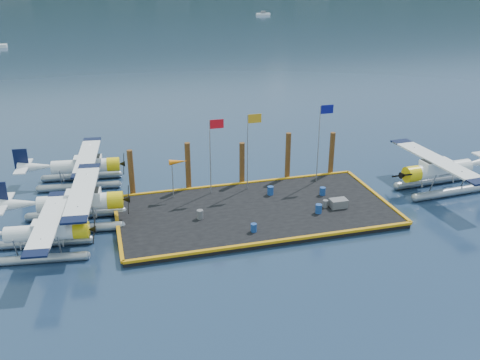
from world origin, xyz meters
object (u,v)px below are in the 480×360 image
object	(u,v)px
seaplane_a	(45,235)
flagpole_blue	(321,132)
drum_4	(323,191)
windsock	(178,163)
drum_2	(325,204)
piling_1	(188,168)
flagpole_red	(213,145)
seaplane_c	(84,168)
crate	(338,203)
flagpole_yellow	(250,140)
drum_3	(254,228)
piling_2	(242,165)
seaplane_d	(439,172)
drum_5	(270,191)
drum_1	(319,209)
piling_0	(131,174)
piling_4	(332,155)
drum_0	(200,214)
piling_3	(288,157)

from	to	relation	value
seaplane_a	flagpole_blue	xyz separation A→B (m)	(21.29, 5.81, 3.28)
drum_4	windsock	bearing A→B (deg)	166.07
drum_2	windsock	xyz separation A→B (m)	(-10.23, 4.80, 2.55)
piling_1	flagpole_red	bearing A→B (deg)	-43.15
seaplane_c	crate	distance (m)	21.07
flagpole_yellow	drum_3	bearing A→B (deg)	-104.13
flagpole_blue	piling_2	size ratio (longest dim) A/B	1.71
seaplane_c	windsock	world-z (taller)	windsock
seaplane_c	drum_3	bearing A→B (deg)	47.51
seaplane_d	crate	bearing A→B (deg)	95.14
drum_2	flagpole_blue	size ratio (longest dim) A/B	0.09
drum_4	windsock	size ratio (longest dim) A/B	0.20
drum_5	crate	bearing A→B (deg)	-39.97
seaplane_c	drum_4	xyz separation A→B (m)	(18.02, -8.09, -0.78)
drum_1	flagpole_red	xyz separation A→B (m)	(-6.62, 5.59, 3.66)
drum_3	piling_1	size ratio (longest dim) A/B	0.14
seaplane_c	seaplane_d	bearing A→B (deg)	78.14
seaplane_c	seaplane_a	bearing A→B (deg)	-6.34
drum_2	flagpole_red	world-z (taller)	flagpole_red
seaplane_a	crate	bearing A→B (deg)	99.10
flagpole_red	piling_0	xyz separation A→B (m)	(-6.21, 1.60, -2.40)
crate	piling_1	distance (m)	12.21
seaplane_c	windsock	distance (m)	9.09
piling_0	piling_4	size ratio (longest dim) A/B	1.00
drum_0	drum_5	size ratio (longest dim) A/B	0.96
flagpole_blue	piling_4	bearing A→B (deg)	41.58
piling_1	piling_3	distance (m)	8.50
drum_2	drum_4	distance (m)	2.20
drum_3	crate	xyz separation A→B (m)	(7.23, 2.05, 0.02)
drum_2	piling_0	bearing A→B (deg)	154.98
drum_4	drum_5	world-z (taller)	drum_5
drum_1	windsock	xyz separation A→B (m)	(-9.35, 5.59, 2.49)
windsock	piling_0	xyz separation A→B (m)	(-3.47, 1.60, -1.23)
drum_3	crate	size ratio (longest dim) A/B	0.47
flagpole_yellow	piling_1	world-z (taller)	flagpole_yellow
drum_1	flagpole_yellow	bearing A→B (deg)	122.93
drum_4	seaplane_d	bearing A→B (deg)	-5.08
drum_3	piling_3	bearing A→B (deg)	57.31
drum_1	piling_2	world-z (taller)	piling_2
flagpole_red	piling_4	size ratio (longest dim) A/B	1.50
flagpole_red	piling_2	world-z (taller)	flagpole_red
seaplane_c	drum_3	world-z (taller)	seaplane_c
flagpole_yellow	piling_4	world-z (taller)	flagpole_yellow
drum_0	drum_3	xyz separation A→B (m)	(3.14, -2.91, -0.03)
drum_2	drum_4	size ratio (longest dim) A/B	0.87
flagpole_yellow	piling_2	size ratio (longest dim) A/B	1.63
seaplane_a	drum_4	distance (m)	20.72
seaplane_c	drum_5	world-z (taller)	seaplane_c
drum_5	drum_3	bearing A→B (deg)	-118.60
piling_0	drum_2	bearing A→B (deg)	-25.02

